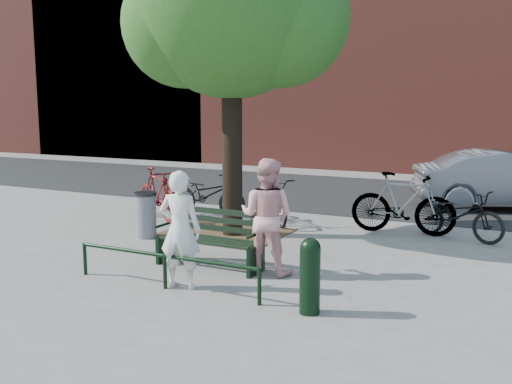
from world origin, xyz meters
The scene contains 17 objects.
ground centered at (0.00, 0.00, 0.00)m, with size 90.00×90.00×0.00m, color gray.
dirt_pit centered at (-1.00, 2.20, 0.01)m, with size 2.40×2.00×0.02m, color brown.
road centered at (0.00, 8.50, 0.01)m, with size 40.00×7.00×0.01m, color black.
townhouse_row centered at (0.17, 16.00, 6.25)m, with size 45.00×4.00×14.00m.
park_bench centered at (0.00, 0.08, 0.48)m, with size 1.74×0.54×0.97m.
guard_railing centered at (0.00, -1.20, 0.40)m, with size 3.06×0.06×0.51m.
street_tree centered at (-0.75, 2.20, 4.42)m, with size 4.20×3.80×6.50m.
person_left centered at (0.17, -1.05, 0.85)m, with size 0.62×0.40×1.69m, color silver.
person_right centered at (0.95, 0.15, 0.90)m, with size 0.87×0.68×1.79m, color #E39F9C.
bollard centered at (2.19, -1.17, 0.52)m, with size 0.26×0.26×0.97m.
litter_bin centered at (-2.21, 1.23, 0.46)m, with size 0.44×0.44×0.90m.
bicycle_a centered at (-2.24, 3.57, 0.53)m, with size 0.70×2.01×1.06m, color black.
bicycle_b centered at (-3.06, 2.76, 0.59)m, with size 0.56×1.98×1.19m, color #540C0C.
bicycle_c centered at (-0.63, 3.66, 0.51)m, with size 0.67×1.93×1.01m, color black.
bicycle_d centered at (2.22, 3.83, 0.63)m, with size 0.59×2.08×1.25m, color gray.
bicycle_e centered at (3.29, 3.88, 0.49)m, with size 0.64×1.85×0.97m, color black.
parked_car centered at (3.95, 7.71, 0.74)m, with size 1.56×4.49×1.48m, color slate.
Camera 1 is at (4.69, -7.59, 2.60)m, focal length 40.00 mm.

